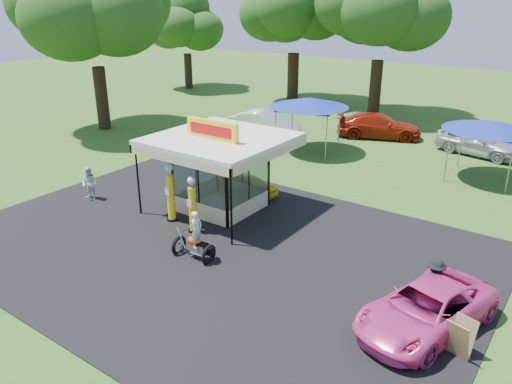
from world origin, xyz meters
TOP-DOWN VIEW (x-y plane):
  - ground at (0.00, 0.00)m, footprint 120.00×120.00m
  - asphalt_apron at (0.00, 2.00)m, footprint 20.00×14.00m
  - gas_station_kiosk at (-2.00, 4.99)m, footprint 5.40×5.40m
  - gas_pump_left at (-2.92, 2.75)m, footprint 0.48×0.48m
  - gas_pump_right at (-1.43, 2.46)m, footprint 0.45×0.45m
  - motorcycle at (0.13, 0.87)m, footprint 1.68×0.88m
  - spare_tires at (-2.97, 4.06)m, footprint 0.88×0.61m
  - a_frame_sign at (9.41, 0.94)m, footprint 0.68×0.72m
  - kiosk_car at (-2.00, 7.20)m, footprint 2.82×1.13m
  - pink_sedan at (8.28, 1.61)m, footprint 3.48×5.23m
  - spectator_west at (-7.73, 2.24)m, footprint 0.86×0.71m
  - spectator_east_a at (8.10, 2.90)m, footprint 1.20×0.99m
  - bg_car_a at (-7.68, 16.67)m, footprint 5.05×2.18m
  - bg_car_b at (-1.00, 20.55)m, footprint 5.99×4.20m
  - bg_car_c at (5.43, 20.28)m, footprint 5.20×2.93m
  - tent_west at (-3.35, 15.04)m, footprint 4.76×4.76m
  - tent_east at (6.56, 15.95)m, footprint 4.50×4.50m
  - oak_far_a at (-24.56, 27.37)m, footprint 8.18×8.18m
  - oak_far_b at (-12.36, 27.94)m, footprint 9.78×9.78m
  - oak_far_c at (-4.01, 26.74)m, footprint 10.33×10.33m
  - oak_near at (-18.11, 11.40)m, footprint 11.24×11.24m

SIDE VIEW (x-z plane):
  - ground at x=0.00m, z-range 0.00..0.00m
  - asphalt_apron at x=0.00m, z-range 0.00..0.04m
  - spare_tires at x=-2.97m, z-range -0.01..0.71m
  - kiosk_car at x=-2.00m, z-range 0.00..0.96m
  - a_frame_sign at x=9.41m, z-range 0.01..1.14m
  - pink_sedan at x=8.28m, z-range 0.00..1.33m
  - motorcycle at x=0.13m, z-range -0.22..1.75m
  - bg_car_b at x=-1.00m, z-range 0.00..1.61m
  - spectator_west at x=-7.73m, z-range 0.00..1.62m
  - bg_car_a at x=-7.68m, z-range 0.00..1.62m
  - spectator_east_a at x=8.10m, z-range 0.00..1.62m
  - bg_car_c at x=5.43m, z-range 0.00..1.67m
  - gas_pump_right at x=-1.43m, z-range -0.05..2.37m
  - gas_pump_left at x=-2.92m, z-range -0.05..2.54m
  - gas_station_kiosk at x=-2.00m, z-range -0.31..3.87m
  - tent_east at x=6.56m, z-range 1.28..4.42m
  - tent_west at x=-3.35m, z-range 1.35..4.67m
  - oak_far_a at x=-24.56m, z-range 1.32..11.01m
  - oak_far_b at x=-12.36m, z-range 1.61..13.28m
  - oak_far_c at x=-4.01m, z-range 1.64..13.81m
  - oak_near at x=-18.11m, z-range 1.64..14.59m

